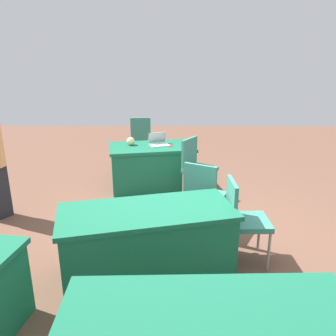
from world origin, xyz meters
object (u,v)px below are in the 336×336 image
at_px(chair_by_pillar, 196,165).
at_px(scissors_red, 171,146).
at_px(yarn_ball, 131,141).
at_px(table_back_left, 148,242).
at_px(table_foreground, 152,166).
at_px(laptop_silver, 159,143).
at_px(chair_near_front, 204,193).
at_px(chair_tucked_right, 141,136).
at_px(chair_aisle, 242,216).

xyz_separation_m(chair_by_pillar, scissors_red, (0.40, -0.50, 0.18)).
height_order(yarn_ball, scissors_red, yarn_ball).
bearing_deg(table_back_left, table_foreground, -88.04).
bearing_deg(yarn_ball, table_back_left, 99.81).
bearing_deg(laptop_silver, chair_by_pillar, 117.41).
xyz_separation_m(table_back_left, chair_near_front, (-0.65, -0.86, 0.19)).
relative_size(laptop_silver, yarn_ball, 2.85).
bearing_deg(laptop_silver, chair_tucked_right, -93.11).
relative_size(table_back_left, scissors_red, 10.55).
relative_size(chair_near_front, yarn_ball, 6.97).
relative_size(table_foreground, chair_tucked_right, 1.61).
bearing_deg(yarn_ball, chair_near_front, 122.60).
distance_m(chair_near_front, chair_by_pillar, 1.17).
distance_m(table_back_left, laptop_silver, 2.63).
bearing_deg(laptop_silver, table_foreground, 7.54).
bearing_deg(chair_aisle, table_back_left, -77.83).
bearing_deg(chair_near_front, chair_by_pillar, 119.43).
distance_m(chair_tucked_right, laptop_silver, 1.56).
xyz_separation_m(chair_aisle, laptop_silver, (0.98, -2.34, 0.23)).
height_order(chair_tucked_right, laptop_silver, chair_tucked_right).
distance_m(table_foreground, laptop_silver, 0.43).
xyz_separation_m(table_back_left, laptop_silver, (-0.04, -2.60, 0.41)).
height_order(chair_near_front, yarn_ball, chair_near_front).
xyz_separation_m(chair_near_front, chair_by_pillar, (0.01, -1.17, 0.00)).
distance_m(table_foreground, chair_by_pillar, 0.91).
bearing_deg(chair_tucked_right, table_back_left, -89.83).
distance_m(chair_aisle, yarn_ball, 2.76).
bearing_deg(chair_near_front, chair_tucked_right, 137.03).
bearing_deg(table_back_left, chair_aisle, -166.07).
bearing_deg(chair_by_pillar, table_foreground, -90.58).
bearing_deg(laptop_silver, chair_aisle, 93.14).
height_order(table_back_left, scissors_red, scissors_red).
distance_m(chair_by_pillar, yarn_ball, 1.24).
bearing_deg(laptop_silver, table_back_left, 69.57).
bearing_deg(table_foreground, chair_aisle, 115.88).
bearing_deg(scissors_red, chair_aisle, 15.53).
bearing_deg(laptop_silver, chair_near_front, 89.98).
bearing_deg(chair_aisle, yarn_ball, -149.57).
relative_size(table_back_left, chair_near_front, 1.95).
height_order(table_back_left, chair_near_front, chair_near_front).
xyz_separation_m(table_foreground, chair_tucked_right, (0.32, -1.54, 0.19)).
distance_m(table_back_left, scissors_red, 2.57).
xyz_separation_m(chair_tucked_right, chair_by_pillar, (-1.05, 2.05, 0.01)).
relative_size(table_back_left, yarn_ball, 13.62).
bearing_deg(table_foreground, yarn_ball, -7.67).
bearing_deg(table_foreground, chair_near_front, 113.89).
distance_m(chair_near_front, yarn_ball, 2.06).
bearing_deg(chair_by_pillar, laptop_silver, -98.96).
bearing_deg(table_foreground, table_back_left, 91.96).
bearing_deg(chair_aisle, chair_tucked_right, -161.34).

